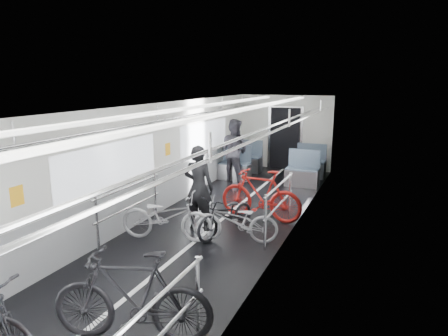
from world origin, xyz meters
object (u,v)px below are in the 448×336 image
object	(u,v)px
bike_left_far	(167,216)
bike_right_near	(132,297)
bike_right_mid	(235,221)
person_standing	(199,188)
bike_right_far	(261,195)
bike_aisle	(226,215)
person_seated	(234,150)

from	to	relation	value
bike_left_far	bike_right_near	xyz separation A→B (m)	(1.14, -2.68, 0.10)
bike_right_mid	person_standing	bearing A→B (deg)	-127.67
bike_right_far	bike_aisle	bearing A→B (deg)	-12.28
bike_right_mid	bike_right_far	bearing A→B (deg)	162.35
bike_right_near	person_seated	distance (m)	7.43
bike_right_near	bike_right_far	xyz separation A→B (m)	(0.11, 4.39, -0.01)
bike_left_far	bike_aisle	size ratio (longest dim) A/B	1.13
bike_right_near	bike_aisle	distance (m)	3.32
bike_left_far	bike_aisle	xyz separation A→B (m)	(0.92, 0.63, -0.05)
bike_right_mid	person_standing	world-z (taller)	person_standing
bike_aisle	person_seated	xyz separation A→B (m)	(-1.37, 3.94, 0.50)
bike_left_far	bike_right_mid	xyz separation A→B (m)	(1.20, 0.36, -0.04)
bike_aisle	bike_right_near	bearing A→B (deg)	-67.41
bike_right_near	bike_left_far	bearing A→B (deg)	-174.05
bike_right_near	person_seated	size ratio (longest dim) A/B	1.01
person_standing	bike_aisle	bearing A→B (deg)	170.67
bike_left_far	bike_right_mid	size ratio (longest dim) A/B	1.11
bike_left_far	bike_right_far	distance (m)	2.12
bike_right_mid	person_standing	distance (m)	1.06
bike_left_far	person_standing	size ratio (longest dim) A/B	1.02
bike_right_near	bike_aisle	size ratio (longest dim) A/B	1.20
bike_right_near	bike_right_far	size ratio (longest dim) A/B	1.01
bike_left_far	person_seated	size ratio (longest dim) A/B	0.95
bike_right_far	bike_left_far	bearing A→B (deg)	-31.55
bike_right_mid	person_standing	size ratio (longest dim) A/B	0.92
bike_right_near	bike_aisle	xyz separation A→B (m)	(-0.22, 3.31, -0.15)
person_seated	bike_right_mid	bearing A→B (deg)	124.64
bike_left_far	person_standing	bearing A→B (deg)	-34.33
bike_right_mid	bike_aisle	distance (m)	0.38
bike_aisle	bike_left_far	bearing A→B (deg)	-126.97
bike_right_near	bike_right_mid	xyz separation A→B (m)	(0.06, 3.04, -0.14)
bike_right_near	bike_right_mid	world-z (taller)	bike_right_near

